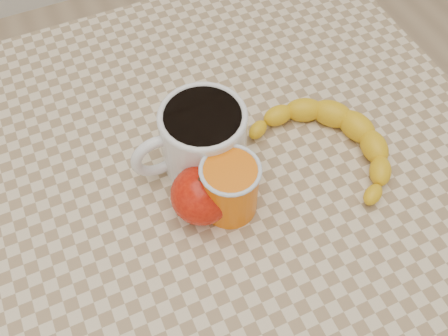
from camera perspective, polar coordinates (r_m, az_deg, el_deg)
name	(u,v)px	position (r m, az deg, el deg)	size (l,w,h in m)	color
ground	(224,332)	(1.37, 0.00, -18.21)	(3.00, 3.00, 0.00)	tan
table	(224,207)	(0.76, 0.00, -4.47)	(0.80, 0.80, 0.75)	beige
coffee_mug	(201,137)	(0.66, -2.62, 3.59)	(0.16, 0.12, 0.10)	white
orange_juice_glass	(230,187)	(0.62, 0.70, -2.23)	(0.08, 0.08, 0.09)	orange
apple	(202,195)	(0.63, -2.57, -3.07)	(0.10, 0.10, 0.07)	#980C05
banana	(330,143)	(0.71, 12.08, 2.76)	(0.24, 0.28, 0.04)	yellow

